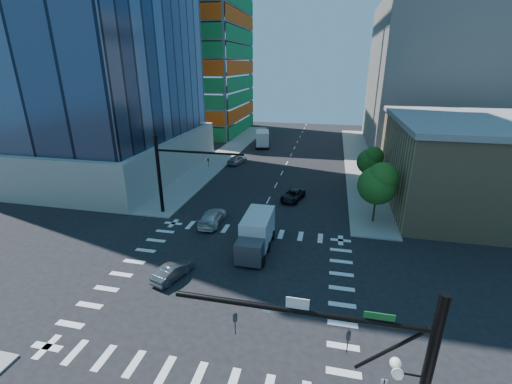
# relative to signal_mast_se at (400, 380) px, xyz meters

# --- Properties ---
(ground) EXTENTS (160.00, 160.00, 0.00)m
(ground) POSITION_rel_signal_mast_se_xyz_m (-10.60, 11.50, -5.01)
(ground) COLOR black
(ground) RESTS_ON ground
(road_markings) EXTENTS (20.00, 20.00, 0.01)m
(road_markings) POSITION_rel_signal_mast_se_xyz_m (-10.60, 11.50, -5.00)
(road_markings) COLOR silver
(road_markings) RESTS_ON ground
(sidewalk_ne) EXTENTS (5.00, 60.00, 0.15)m
(sidewalk_ne) POSITION_rel_signal_mast_se_xyz_m (1.90, 51.50, -4.93)
(sidewalk_ne) COLOR gray
(sidewalk_ne) RESTS_ON ground
(sidewalk_nw) EXTENTS (5.00, 60.00, 0.15)m
(sidewalk_nw) POSITION_rel_signal_mast_se_xyz_m (-23.10, 51.50, -4.93)
(sidewalk_nw) COLOR gray
(sidewalk_nw) RESTS_ON ground
(construction_building) EXTENTS (25.16, 34.50, 70.60)m
(construction_building) POSITION_rel_signal_mast_se_xyz_m (-38.02, 73.43, 19.60)
(construction_building) COLOR slate
(construction_building) RESTS_ON ground
(commercial_building) EXTENTS (20.50, 22.50, 10.60)m
(commercial_building) POSITION_rel_signal_mast_se_xyz_m (14.40, 33.50, 0.31)
(commercial_building) COLOR tan
(commercial_building) RESTS_ON ground
(bg_building_ne) EXTENTS (24.00, 30.00, 28.00)m
(bg_building_ne) POSITION_rel_signal_mast_se_xyz_m (16.40, 66.50, 8.99)
(bg_building_ne) COLOR slate
(bg_building_ne) RESTS_ON ground
(signal_mast_se) EXTENTS (10.51, 2.48, 9.00)m
(signal_mast_se) POSITION_rel_signal_mast_se_xyz_m (0.00, 0.00, 0.00)
(signal_mast_se) COLOR black
(signal_mast_se) RESTS_ON sidewalk_se
(signal_mast_nw) EXTENTS (10.20, 0.40, 9.00)m
(signal_mast_nw) POSITION_rel_signal_mast_se_xyz_m (-20.60, 23.00, 0.49)
(signal_mast_nw) COLOR black
(signal_mast_nw) RESTS_ON sidewalk_nw
(tree_south) EXTENTS (4.16, 4.16, 6.82)m
(tree_south) POSITION_rel_signal_mast_se_xyz_m (2.03, 25.40, -0.32)
(tree_south) COLOR #382316
(tree_south) RESTS_ON sidewalk_ne
(tree_north) EXTENTS (3.54, 3.52, 5.78)m
(tree_north) POSITION_rel_signal_mast_se_xyz_m (2.33, 37.40, -1.02)
(tree_north) COLOR #382316
(tree_north) RESTS_ON sidewalk_ne
(car_nb_far) EXTENTS (3.21, 5.00, 1.28)m
(car_nb_far) POSITION_rel_signal_mast_se_xyz_m (-7.56, 30.24, -4.37)
(car_nb_far) COLOR black
(car_nb_far) RESTS_ON ground
(car_sb_near) EXTENTS (2.31, 5.34, 1.53)m
(car_sb_near) POSITION_rel_signal_mast_se_xyz_m (-15.34, 21.40, -4.24)
(car_sb_near) COLOR silver
(car_sb_near) RESTS_ON ground
(car_sb_mid) EXTENTS (2.92, 4.79, 1.52)m
(car_sb_mid) POSITION_rel_signal_mast_se_xyz_m (-19.10, 45.20, -4.25)
(car_sb_mid) COLOR #999BA0
(car_sb_mid) RESTS_ON ground
(car_sb_cross) EXTENTS (2.48, 4.10, 1.28)m
(car_sb_cross) POSITION_rel_signal_mast_se_xyz_m (-15.11, 10.95, -4.37)
(car_sb_cross) COLOR #4D4D52
(car_sb_cross) RESTS_ON ground
(box_truck_near) EXTENTS (2.68, 6.25, 3.28)m
(box_truck_near) POSITION_rel_signal_mast_se_xyz_m (-9.45, 16.64, -3.56)
(box_truck_near) COLOR black
(box_truck_near) RESTS_ON ground
(box_truck_far) EXTENTS (4.05, 6.96, 3.42)m
(box_truck_far) POSITION_rel_signal_mast_se_xyz_m (-17.46, 59.45, -3.49)
(box_truck_far) COLOR black
(box_truck_far) RESTS_ON ground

